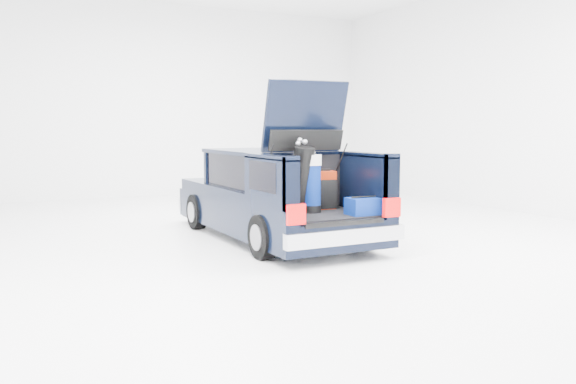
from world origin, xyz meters
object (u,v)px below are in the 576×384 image
car (271,197)px  blue_golf_bag (312,183)px  red_suitcase (323,190)px  black_golf_bag (301,179)px  blue_duffel (365,206)px

car → blue_golf_bag: car is taller
red_suitcase → car: bearing=114.5°
black_golf_bag → blue_golf_bag: (0.13, -0.07, -0.05)m
car → blue_golf_bag: bearing=-92.1°
car → blue_golf_bag: (-0.05, -1.45, 0.35)m
black_golf_bag → blue_duffel: black_golf_bag is taller
blue_duffel → black_golf_bag: bearing=140.8°
red_suitcase → blue_golf_bag: 0.44m
car → blue_duffel: 2.03m
black_golf_bag → blue_duffel: size_ratio=2.10×
black_golf_bag → blue_golf_bag: 0.15m
car → red_suitcase: 1.24m
red_suitcase → black_golf_bag: (-0.46, -0.18, 0.19)m
car → blue_duffel: bearing=-75.8°
car → blue_duffel: car is taller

